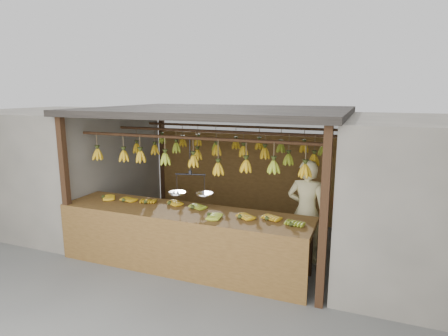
% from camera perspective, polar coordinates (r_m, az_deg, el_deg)
% --- Properties ---
extents(ground, '(80.00, 80.00, 0.00)m').
position_cam_1_polar(ground, '(6.95, -0.92, -11.02)').
color(ground, '#5B5B57').
extents(stall, '(4.30, 3.30, 2.40)m').
position_cam_1_polar(stall, '(6.76, 0.09, 5.63)').
color(stall, black).
rests_on(stall, ground).
extents(neighbor_left, '(3.00, 3.00, 2.30)m').
position_cam_1_polar(neighbor_left, '(8.61, -23.71, 0.40)').
color(neighbor_left, slate).
rests_on(neighbor_left, ground).
extents(counter, '(3.94, 0.89, 0.96)m').
position_cam_1_polar(counter, '(5.70, -6.79, -8.54)').
color(counter, brown).
rests_on(counter, ground).
extents(hanging_bananas, '(3.54, 2.26, 0.39)m').
position_cam_1_polar(hanging_bananas, '(6.51, -0.96, 2.41)').
color(hanging_bananas, gold).
rests_on(hanging_bananas, ground).
extents(balance_scale, '(0.66, 0.35, 0.86)m').
position_cam_1_polar(balance_scale, '(5.72, -5.10, -3.36)').
color(balance_scale, black).
rests_on(balance_scale, ground).
extents(vendor, '(0.60, 0.40, 1.65)m').
position_cam_1_polar(vendor, '(6.05, 12.43, -6.45)').
color(vendor, beige).
rests_on(vendor, ground).
extents(bag_bundles, '(0.08, 0.26, 1.23)m').
position_cam_1_polar(bag_bundles, '(7.49, 17.00, -1.81)').
color(bag_bundles, yellow).
rests_on(bag_bundles, ground).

